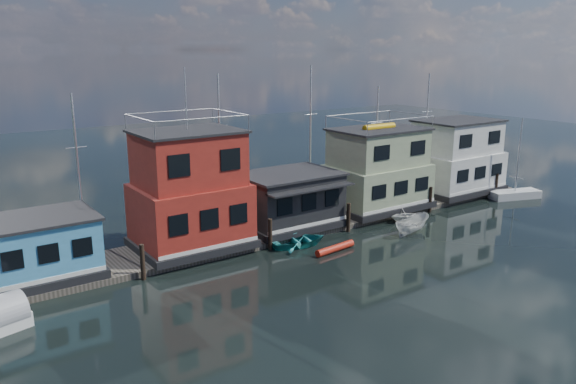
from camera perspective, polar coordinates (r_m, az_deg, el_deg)
ground at (r=34.48m, az=12.40°, el=-8.76°), size 160.00×160.00×0.00m
dock at (r=42.87m, az=0.63°, el=-3.52°), size 48.00×5.00×0.40m
houseboat_blue at (r=35.50m, az=-23.87°, el=-5.20°), size 6.40×4.90×3.66m
houseboat_red at (r=37.69m, az=-9.94°, el=-0.07°), size 7.40×5.90×11.86m
houseboat_dark at (r=41.95m, az=0.10°, el=-0.76°), size 7.40×6.10×4.06m
houseboat_green at (r=47.28m, az=9.07°, el=2.19°), size 8.40×5.90×7.03m
houseboat_white at (r=54.59m, az=16.71°, el=3.36°), size 8.40×5.90×6.66m
pilings at (r=40.26m, az=2.56°, el=-3.38°), size 42.28×0.28×2.20m
background_masts at (r=49.08m, az=1.12°, el=5.18°), size 36.40×0.16×12.00m
dinghy_white at (r=45.31m, az=11.66°, el=-2.31°), size 2.70×2.48×1.19m
day_sailer at (r=55.67m, az=22.06°, el=-0.17°), size 4.92×2.98×7.36m
motorboat at (r=42.61m, az=12.48°, el=-3.30°), size 3.65×1.72×1.36m
red_kayak at (r=38.28m, az=4.80°, el=-5.71°), size 3.35×0.87×0.49m
dinghy_teal at (r=39.17m, az=1.12°, el=-4.94°), size 4.43×3.52×0.82m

